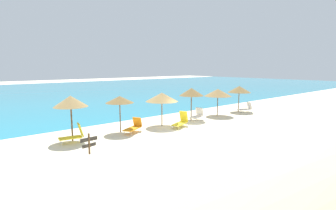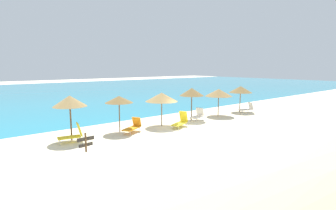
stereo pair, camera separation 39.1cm
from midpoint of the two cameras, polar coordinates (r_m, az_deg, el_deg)
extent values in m
plane|color=beige|center=(19.72, 5.49, -5.27)|extent=(160.00, 160.00, 0.00)
cube|color=teal|center=(50.74, -23.75, 2.45)|extent=(160.00, 58.58, 0.01)
cylinder|color=brown|center=(17.59, -19.76, -3.55)|extent=(0.10, 0.10, 2.32)
cone|color=#9E7F4C|center=(17.37, -19.98, 0.82)|extent=(2.09, 2.09, 0.69)
cylinder|color=brown|center=(18.92, -9.92, -2.46)|extent=(0.08, 0.08, 2.25)
cone|color=olive|center=(18.73, -10.01, 1.21)|extent=(1.98, 1.98, 0.49)
cylinder|color=brown|center=(20.58, -0.84, -1.69)|extent=(0.08, 0.08, 2.09)
cone|color=#9E7F4C|center=(20.40, -0.85, 1.74)|extent=(2.54, 2.54, 0.69)
cylinder|color=brown|center=(22.96, 5.62, -0.43)|extent=(0.09, 0.09, 2.27)
cone|color=olive|center=(22.79, 5.67, 2.86)|extent=(2.12, 2.12, 0.68)
cylinder|color=brown|center=(25.29, 11.31, -0.05)|extent=(0.08, 0.08, 2.00)
cone|color=olive|center=(25.14, 11.39, 2.65)|extent=(2.55, 2.55, 0.69)
cylinder|color=brown|center=(27.98, 15.77, 0.74)|extent=(0.09, 0.09, 2.13)
cone|color=olive|center=(27.85, 15.88, 3.29)|extent=(2.34, 2.34, 0.67)
cube|color=yellow|center=(20.12, 3.01, -4.10)|extent=(1.72, 1.18, 0.07)
cube|color=yellow|center=(20.71, 3.93, -2.48)|extent=(0.55, 0.71, 0.87)
cylinder|color=silver|center=(19.68, 1.44, -4.87)|extent=(0.04, 0.04, 0.26)
cylinder|color=silver|center=(19.45, 2.85, -5.04)|extent=(0.04, 0.04, 0.26)
cylinder|color=silver|center=(20.87, 3.15, -4.11)|extent=(0.04, 0.04, 0.26)
cylinder|color=silver|center=(20.65, 4.50, -4.26)|extent=(0.04, 0.04, 0.26)
cube|color=white|center=(27.88, 16.87, -0.97)|extent=(1.51, 0.96, 0.07)
cube|color=white|center=(28.25, 17.92, -0.16)|extent=(0.44, 0.65, 0.70)
cylinder|color=silver|center=(27.72, 15.58, -1.30)|extent=(0.04, 0.04, 0.24)
cylinder|color=silver|center=(27.33, 16.25, -1.46)|extent=(0.04, 0.04, 0.24)
cylinder|color=silver|center=(28.48, 17.44, -1.13)|extent=(0.04, 0.04, 0.24)
cylinder|color=silver|center=(28.10, 18.11, -1.28)|extent=(0.04, 0.04, 0.24)
cube|color=yellow|center=(17.17, -20.07, -6.61)|extent=(1.41, 0.83, 0.07)
cube|color=yellow|center=(17.17, -18.08, -5.05)|extent=(0.38, 0.64, 0.84)
cylinder|color=silver|center=(17.40, -22.02, -7.19)|extent=(0.04, 0.04, 0.32)
cylinder|color=silver|center=(16.91, -21.79, -7.62)|extent=(0.04, 0.04, 0.32)
cylinder|color=silver|center=(17.56, -18.34, -6.86)|extent=(0.04, 0.04, 0.32)
cylinder|color=silver|center=(17.07, -18.01, -7.27)|extent=(0.04, 0.04, 0.32)
cube|color=orange|center=(18.65, -7.34, -5.07)|extent=(1.69, 1.31, 0.07)
cube|color=orange|center=(19.20, -6.24, -3.60)|extent=(0.53, 0.70, 0.68)
cylinder|color=silver|center=(18.28, -9.14, -5.97)|extent=(0.04, 0.04, 0.29)
cylinder|color=silver|center=(18.00, -7.61, -6.17)|extent=(0.04, 0.04, 0.29)
cylinder|color=silver|center=(19.38, -7.06, -5.10)|extent=(0.04, 0.04, 0.29)
cylinder|color=silver|center=(19.12, -5.60, -5.26)|extent=(0.04, 0.04, 0.29)
cube|color=white|center=(22.71, 6.68, -2.62)|extent=(1.53, 1.05, 0.07)
cube|color=white|center=(23.23, 7.42, -1.45)|extent=(0.46, 0.71, 0.73)
cylinder|color=silver|center=(22.36, 5.34, -3.25)|extent=(0.04, 0.04, 0.29)
cylinder|color=silver|center=(22.11, 6.64, -3.40)|extent=(0.04, 0.04, 0.29)
cylinder|color=silver|center=(23.39, 6.70, -2.75)|extent=(0.04, 0.04, 0.29)
cylinder|color=silver|center=(23.15, 7.95, -2.89)|extent=(0.04, 0.04, 0.29)
cylinder|color=brown|center=(12.97, -16.55, -9.25)|extent=(0.09, 0.09, 1.59)
cube|color=#332D28|center=(12.83, -16.64, -7.08)|extent=(0.84, 0.07, 0.18)
cube|color=#332D28|center=(12.91, -16.59, -8.31)|extent=(0.72, 0.15, 0.16)
camera|label=1|loc=(0.20, -89.48, 0.08)|focal=28.05mm
camera|label=2|loc=(0.20, 90.52, -0.08)|focal=28.05mm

